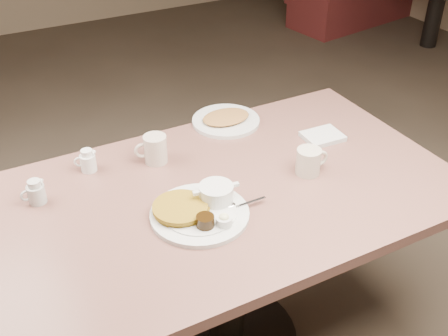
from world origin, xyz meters
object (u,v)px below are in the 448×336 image
main_plate (200,208)px  creamer_right (88,161)px  diner_table (227,229)px  coffee_mug_near (309,161)px  creamer_left (36,192)px  coffee_mug_far (155,149)px  hash_plate (226,120)px

main_plate → creamer_right: size_ratio=4.77×
diner_table → coffee_mug_near: (0.29, -0.04, 0.22)m
diner_table → creamer_left: size_ratio=17.63×
main_plate → coffee_mug_far: 0.34m
diner_table → hash_plate: 0.48m
main_plate → hash_plate: 0.57m
main_plate → creamer_right: bearing=120.6°
main_plate → creamer_right: creamer_right is taller
main_plate → coffee_mug_near: size_ratio=3.19×
main_plate → coffee_mug_far: coffee_mug_far is taller
coffee_mug_near → creamer_right: size_ratio=1.50×
creamer_right → hash_plate: (0.57, 0.07, -0.02)m
diner_table → creamer_right: bearing=139.0°
diner_table → creamer_left: bearing=158.6°
creamer_right → coffee_mug_far: bearing=-14.1°
coffee_mug_near → coffee_mug_far: bearing=144.6°
coffee_mug_near → creamer_right: 0.74m
diner_table → coffee_mug_far: (-0.14, 0.26, 0.22)m
coffee_mug_far → creamer_right: coffee_mug_far is taller
hash_plate → coffee_mug_near: bearing=-79.2°
creamer_left → hash_plate: creamer_left is taller
coffee_mug_far → hash_plate: bearing=20.5°
main_plate → coffee_mug_near: bearing=4.2°
creamer_right → diner_table: bearing=-41.0°
hash_plate → diner_table: bearing=-117.7°
diner_table → coffee_mug_far: size_ratio=12.32×
creamer_right → main_plate: bearing=-59.4°
diner_table → coffee_mug_near: size_ratio=12.54×
coffee_mug_near → coffee_mug_far: size_ratio=0.98×
creamer_left → creamer_right: bearing=27.0°
coffee_mug_near → creamer_left: bearing=162.7°
diner_table → creamer_left: 0.63m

